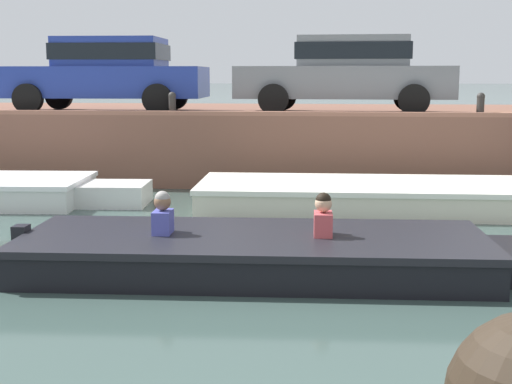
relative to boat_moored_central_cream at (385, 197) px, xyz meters
name	(u,v)px	position (x,y,z in m)	size (l,w,h in m)	color
ground_plane	(272,283)	(-1.50, -4.33, -0.23)	(400.00, 400.00, 0.00)	#384C47
far_quay_wall	(305,140)	(-1.50, 4.83, 0.49)	(60.00, 6.00, 1.43)	brown
far_wall_coping	(300,114)	(-1.50, 1.95, 1.24)	(60.00, 0.24, 0.08)	#925F4C
boat_moored_central_cream	(385,197)	(0.00, 0.00, 0.00)	(6.69, 2.29, 0.46)	silver
motorboat_passing	(275,253)	(-1.51, -3.92, -0.01)	(6.36, 2.14, 0.92)	black
car_left_inner_blue	(107,71)	(-5.64, 3.18, 2.05)	(4.32, 2.14, 1.54)	#233893
car_centre_grey	(347,71)	(-0.59, 3.17, 2.05)	(4.41, 2.03, 1.54)	slate
mooring_bollard_mid	(172,102)	(-4.00, 2.08, 1.44)	(0.15, 0.15, 0.44)	#2D2B28
mooring_bollard_east	(481,104)	(1.87, 2.08, 1.44)	(0.15, 0.15, 0.44)	#2D2B28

